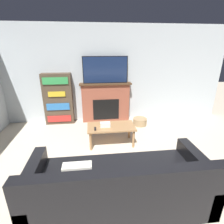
% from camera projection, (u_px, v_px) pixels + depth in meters
% --- Properties ---
extents(wall_back, '(6.89, 0.06, 2.70)m').
position_uv_depth(wall_back, '(109.00, 75.00, 5.02)').
color(wall_back, silver).
rests_on(wall_back, ground_plane).
extents(fireplace, '(1.47, 0.28, 1.14)m').
position_uv_depth(fireplace, '(106.00, 102.00, 5.14)').
color(fireplace, brown).
rests_on(fireplace, ground_plane).
extents(tv, '(1.24, 0.03, 0.73)m').
position_uv_depth(tv, '(105.00, 70.00, 4.80)').
color(tv, black).
rests_on(tv, fireplace).
extents(couch, '(2.44, 1.00, 0.84)m').
position_uv_depth(couch, '(119.00, 186.00, 2.42)').
color(couch, black).
rests_on(couch, ground_plane).
extents(coffee_table, '(1.06, 0.57, 0.44)m').
position_uv_depth(coffee_table, '(111.00, 128.00, 3.92)').
color(coffee_table, '#A87A4C').
rests_on(coffee_table, ground_plane).
extents(tissue_box, '(0.22, 0.12, 0.10)m').
position_uv_depth(tissue_box, '(105.00, 125.00, 3.86)').
color(tissue_box, white).
rests_on(tissue_box, coffee_table).
extents(remote_control, '(0.04, 0.15, 0.02)m').
position_uv_depth(remote_control, '(95.00, 129.00, 3.75)').
color(remote_control, black).
rests_on(remote_control, coffee_table).
extents(bookshelf, '(0.79, 0.29, 1.44)m').
position_uv_depth(bookshelf, '(58.00, 99.00, 4.92)').
color(bookshelf, '#4C3D2D').
rests_on(bookshelf, ground_plane).
extents(storage_basket, '(0.39, 0.39, 0.20)m').
position_uv_depth(storage_basket, '(140.00, 122.00, 4.99)').
color(storage_basket, tan).
rests_on(storage_basket, ground_plane).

